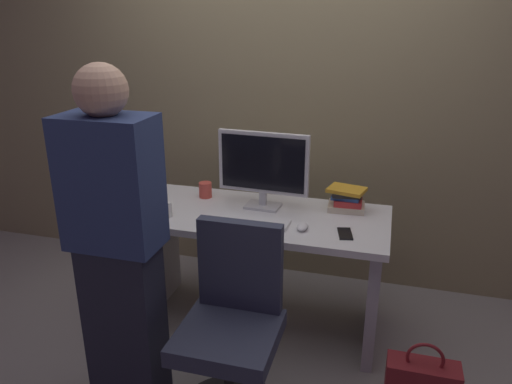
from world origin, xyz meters
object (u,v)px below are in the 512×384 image
(office_chair, at_px, (232,335))
(mouse, at_px, (303,227))
(cell_phone, at_px, (345,234))
(keyboard, at_px, (250,221))
(person_at_desk, at_px, (118,247))
(book_stack, at_px, (347,199))
(cup_near_keyboard, at_px, (165,209))
(monitor, at_px, (262,166))
(desk, at_px, (258,248))
(cup_by_monitor, at_px, (205,190))

(office_chair, xyz_separation_m, mouse, (0.21, 0.58, 0.32))
(cell_phone, bearing_deg, office_chair, -138.65)
(mouse, bearing_deg, keyboard, 177.62)
(keyboard, bearing_deg, office_chair, -79.58)
(person_at_desk, xyz_separation_m, book_stack, (0.91, 0.99, -0.04))
(cup_near_keyboard, height_order, cell_phone, cup_near_keyboard)
(monitor, distance_m, mouse, 0.45)
(desk, xyz_separation_m, monitor, (-0.00, 0.10, 0.48))
(person_at_desk, distance_m, cup_near_keyboard, 0.62)
(book_stack, bearing_deg, monitor, -169.59)
(desk, height_order, book_stack, book_stack)
(monitor, height_order, mouse, monitor)
(monitor, bearing_deg, cell_phone, -26.06)
(cup_near_keyboard, bearing_deg, office_chair, -43.69)
(desk, height_order, mouse, mouse)
(keyboard, height_order, cup_by_monitor, cup_by_monitor)
(keyboard, bearing_deg, cell_phone, 0.77)
(monitor, bearing_deg, office_chair, -84.37)
(desk, distance_m, keyboard, 0.27)
(mouse, distance_m, book_stack, 0.40)
(book_stack, bearing_deg, office_chair, -113.60)
(office_chair, bearing_deg, mouse, 70.40)
(office_chair, height_order, cell_phone, office_chair)
(mouse, relative_size, cup_near_keyboard, 1.16)
(keyboard, distance_m, cell_phone, 0.52)
(cup_by_monitor, bearing_deg, monitor, -10.46)
(person_at_desk, distance_m, monitor, 1.00)
(book_stack, bearing_deg, cup_by_monitor, -178.83)
(monitor, relative_size, cup_by_monitor, 5.67)
(cup_by_monitor, bearing_deg, keyboard, -38.91)
(cup_by_monitor, relative_size, cell_phone, 0.66)
(cell_phone, bearing_deg, book_stack, 83.09)
(office_chair, bearing_deg, keyboard, 98.13)
(desk, relative_size, person_at_desk, 0.91)
(monitor, xyz_separation_m, cell_phone, (0.52, -0.25, -0.25))
(person_at_desk, bearing_deg, keyboard, 57.29)
(keyboard, height_order, cup_near_keyboard, cup_near_keyboard)
(monitor, xyz_separation_m, mouse, (0.29, -0.25, -0.24))
(keyboard, bearing_deg, mouse, -0.09)
(office_chair, height_order, mouse, office_chair)
(person_at_desk, distance_m, cup_by_monitor, 0.97)
(office_chair, relative_size, person_at_desk, 0.57)
(book_stack, bearing_deg, desk, -158.41)
(cup_near_keyboard, bearing_deg, cell_phone, 1.77)
(desk, xyz_separation_m, keyboard, (-0.01, -0.14, 0.23))
(mouse, distance_m, cup_by_monitor, 0.75)
(cup_by_monitor, xyz_separation_m, cell_phone, (0.90, -0.32, -0.04))
(desk, relative_size, mouse, 14.85)
(desk, bearing_deg, mouse, -27.63)
(cup_by_monitor, height_order, cell_phone, cup_by_monitor)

